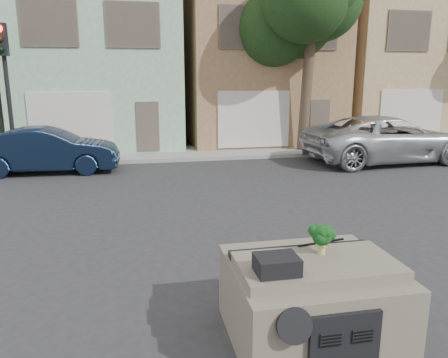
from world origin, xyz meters
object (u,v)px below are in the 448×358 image
object	(u,v)px
silver_pickup	(385,162)
broccoli	(322,239)
navy_sedan	(50,172)
traffic_signal	(8,96)

from	to	relation	value
silver_pickup	broccoli	world-z (taller)	broccoli
silver_pickup	broccoli	distance (m)	12.75
navy_sedan	broccoli	distance (m)	12.21
broccoli	navy_sedan	bearing A→B (deg)	115.25
navy_sedan	silver_pickup	bearing A→B (deg)	-90.77
navy_sedan	traffic_signal	size ratio (longest dim) A/B	0.92
traffic_signal	broccoli	bearing A→B (deg)	-61.92
navy_sedan	traffic_signal	bearing A→B (deg)	46.92
silver_pickup	traffic_signal	size ratio (longest dim) A/B	1.26
navy_sedan	silver_pickup	size ratio (longest dim) A/B	0.73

